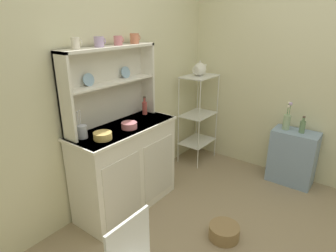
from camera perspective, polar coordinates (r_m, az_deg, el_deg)
wall_back at (r=2.79m, az=-12.62°, el=8.77°), size 3.84×0.05×2.50m
wall_right at (r=3.46m, az=29.31°, el=8.91°), size 0.05×3.84×2.50m
hutch_cabinet at (r=2.87m, az=-8.27°, el=-7.90°), size 1.06×0.45×0.85m
hutch_shelf_unit at (r=2.70m, az=-11.66°, el=8.86°), size 0.99×0.18×0.71m
bakers_rack at (r=3.72m, az=5.97°, el=3.04°), size 0.46×0.32×1.13m
side_shelf_blue at (r=3.59m, az=23.24°, el=-5.65°), size 0.28×0.48×0.62m
floor_basket at (r=2.71m, az=10.95°, el=-19.72°), size 0.26×0.26×0.12m
cup_cream_0 at (r=2.42m, az=-17.67°, el=15.22°), size 0.08×0.06×0.09m
cup_lilac_1 at (r=2.56m, az=-13.37°, el=15.80°), size 0.10×0.08×0.08m
cup_rose_2 at (r=2.70m, az=-9.76°, el=16.22°), size 0.09×0.07×0.08m
cup_terracotta_3 at (r=2.85m, az=-6.57°, el=16.71°), size 0.10×0.08×0.09m
bowl_mixing_large at (r=2.44m, az=-12.71°, el=-1.88°), size 0.15×0.15×0.06m
bowl_floral_medium at (r=2.64m, az=-7.63°, el=0.12°), size 0.14×0.14×0.06m
jam_bottle at (r=3.00m, az=-4.61°, el=3.65°), size 0.05×0.05×0.19m
utensil_jar at (r=2.50m, az=-16.47°, el=-1.03°), size 0.08×0.08×0.24m
porcelain_teapot at (r=3.59m, az=6.26°, el=11.03°), size 0.25×0.16×0.18m
flower_vase at (r=3.46m, az=22.30°, el=1.02°), size 0.08×0.08×0.32m
oil_bottle at (r=3.44m, az=24.89°, el=-0.06°), size 0.06×0.06×0.18m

